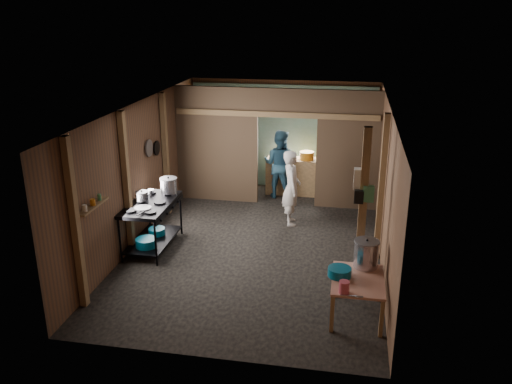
% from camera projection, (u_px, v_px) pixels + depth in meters
% --- Properties ---
extents(floor, '(4.50, 7.00, 0.00)m').
position_uv_depth(floor, '(258.00, 243.00, 9.98)').
color(floor, black).
rests_on(floor, ground).
extents(ceiling, '(4.50, 7.00, 0.00)m').
position_uv_depth(ceiling, '(258.00, 107.00, 9.11)').
color(ceiling, '#302E2D').
rests_on(ceiling, ground).
extents(wall_back, '(4.50, 0.00, 2.60)m').
position_uv_depth(wall_back, '(283.00, 134.00, 12.79)').
color(wall_back, brown).
rests_on(wall_back, ground).
extents(wall_front, '(4.50, 0.00, 2.60)m').
position_uv_depth(wall_front, '(207.00, 267.00, 6.30)').
color(wall_front, brown).
rests_on(wall_front, ground).
extents(wall_left, '(0.00, 7.00, 2.60)m').
position_uv_depth(wall_left, '(141.00, 171.00, 9.93)').
color(wall_left, brown).
rests_on(wall_left, ground).
extents(wall_right, '(0.00, 7.00, 2.60)m').
position_uv_depth(wall_right, '(385.00, 185.00, 9.17)').
color(wall_right, brown).
rests_on(wall_right, ground).
extents(partition_left, '(1.85, 0.10, 2.60)m').
position_uv_depth(partition_left, '(217.00, 145.00, 11.81)').
color(partition_left, '#4B3927').
rests_on(partition_left, floor).
extents(partition_right, '(1.35, 0.10, 2.60)m').
position_uv_depth(partition_right, '(348.00, 151.00, 11.32)').
color(partition_right, '#4B3927').
rests_on(partition_right, floor).
extents(partition_header, '(1.30, 0.10, 0.60)m').
position_uv_depth(partition_header, '(288.00, 103.00, 11.21)').
color(partition_header, '#4B3927').
rests_on(partition_header, wall_back).
extents(turquoise_panel, '(4.40, 0.06, 2.50)m').
position_uv_depth(turquoise_panel, '(283.00, 137.00, 12.76)').
color(turquoise_panel, '#75A4A5').
rests_on(turquoise_panel, wall_back).
extents(back_counter, '(1.20, 0.50, 0.85)m').
position_uv_depth(back_counter, '(292.00, 176.00, 12.53)').
color(back_counter, '#A47C4C').
rests_on(back_counter, floor).
extents(wall_clock, '(0.20, 0.03, 0.20)m').
position_uv_depth(wall_clock, '(294.00, 111.00, 12.46)').
color(wall_clock, silver).
rests_on(wall_clock, wall_back).
extents(post_left_a, '(0.10, 0.12, 2.60)m').
position_uv_depth(post_left_a, '(75.00, 225.00, 7.51)').
color(post_left_a, '#A47C4C').
rests_on(post_left_a, floor).
extents(post_left_b, '(0.10, 0.12, 2.60)m').
position_uv_depth(post_left_b, '(127.00, 185.00, 9.17)').
color(post_left_b, '#A47C4C').
rests_on(post_left_b, floor).
extents(post_left_c, '(0.10, 0.12, 2.60)m').
position_uv_depth(post_left_c, '(166.00, 155.00, 11.03)').
color(post_left_c, '#A47C4C').
rests_on(post_left_c, floor).
extents(post_right, '(0.10, 0.12, 2.60)m').
position_uv_depth(post_right, '(381.00, 189.00, 9.00)').
color(post_right, '#A47C4C').
rests_on(post_right, floor).
extents(post_free, '(0.12, 0.12, 2.60)m').
position_uv_depth(post_free, '(362.00, 211.00, 8.03)').
color(post_free, '#A47C4C').
rests_on(post_free, floor).
extents(cross_beam, '(4.40, 0.12, 0.12)m').
position_uv_depth(cross_beam, '(276.00, 114.00, 11.29)').
color(cross_beam, '#A47C4C').
rests_on(cross_beam, wall_left).
extents(pan_lid_big, '(0.03, 0.34, 0.34)m').
position_uv_depth(pan_lid_big, '(149.00, 148.00, 10.18)').
color(pan_lid_big, slate).
rests_on(pan_lid_big, wall_left).
extents(pan_lid_small, '(0.03, 0.30, 0.30)m').
position_uv_depth(pan_lid_small, '(157.00, 148.00, 10.58)').
color(pan_lid_small, black).
rests_on(pan_lid_small, wall_left).
extents(wall_shelf, '(0.14, 0.80, 0.03)m').
position_uv_depth(wall_shelf, '(93.00, 206.00, 7.93)').
color(wall_shelf, '#A47C4C').
rests_on(wall_shelf, wall_left).
extents(jar_white, '(0.07, 0.07, 0.10)m').
position_uv_depth(jar_white, '(85.00, 208.00, 7.68)').
color(jar_white, silver).
rests_on(jar_white, wall_shelf).
extents(jar_yellow, '(0.08, 0.08, 0.10)m').
position_uv_depth(jar_yellow, '(93.00, 202.00, 7.91)').
color(jar_yellow, '#BE6C17').
rests_on(jar_yellow, wall_shelf).
extents(jar_green, '(0.06, 0.06, 0.10)m').
position_uv_depth(jar_green, '(99.00, 197.00, 8.11)').
color(jar_green, '#3C8357').
rests_on(jar_green, wall_shelf).
extents(bag_white, '(0.22, 0.15, 0.32)m').
position_uv_depth(bag_white, '(361.00, 179.00, 7.95)').
color(bag_white, silver).
rests_on(bag_white, post_free).
extents(bag_green, '(0.16, 0.12, 0.24)m').
position_uv_depth(bag_green, '(369.00, 194.00, 7.86)').
color(bag_green, '#3C8357').
rests_on(bag_green, post_free).
extents(bag_black, '(0.14, 0.10, 0.20)m').
position_uv_depth(bag_black, '(359.00, 197.00, 7.89)').
color(bag_black, black).
rests_on(bag_black, post_free).
extents(gas_range, '(0.77, 1.50, 0.89)m').
position_uv_depth(gas_range, '(152.00, 225.00, 9.67)').
color(gas_range, black).
rests_on(gas_range, floor).
extents(prep_table, '(0.73, 1.01, 0.60)m').
position_uv_depth(prep_table, '(357.00, 297.00, 7.56)').
color(prep_table, tan).
rests_on(prep_table, floor).
extents(stove_pot_large, '(0.38, 0.38, 0.33)m').
position_uv_depth(stove_pot_large, '(169.00, 186.00, 9.93)').
color(stove_pot_large, '#AEAEBA').
rests_on(stove_pot_large, gas_range).
extents(stove_pot_med, '(0.32, 0.32, 0.21)m').
position_uv_depth(stove_pot_med, '(142.00, 197.00, 9.55)').
color(stove_pot_med, '#AEAEBA').
rests_on(stove_pot_med, gas_range).
extents(stove_saucepan, '(0.16, 0.16, 0.09)m').
position_uv_depth(stove_saucepan, '(150.00, 192.00, 9.94)').
color(stove_saucepan, '#AEAEBA').
rests_on(stove_saucepan, gas_range).
extents(frying_pan, '(0.40, 0.57, 0.07)m').
position_uv_depth(frying_pan, '(143.00, 209.00, 9.18)').
color(frying_pan, slate).
rests_on(frying_pan, gas_range).
extents(blue_tub_front, '(0.37, 0.37, 0.15)m').
position_uv_depth(blue_tub_front, '(146.00, 243.00, 9.42)').
color(blue_tub_front, '#054F6B').
rests_on(blue_tub_front, gas_range).
extents(blue_tub_back, '(0.31, 0.31, 0.12)m').
position_uv_depth(blue_tub_back, '(157.00, 231.00, 9.93)').
color(blue_tub_back, '#054F6B').
rests_on(blue_tub_back, gas_range).
extents(stock_pot, '(0.47, 0.47, 0.44)m').
position_uv_depth(stock_pot, '(366.00, 254.00, 7.75)').
color(stock_pot, '#AEAEBA').
rests_on(stock_pot, prep_table).
extents(wash_basin, '(0.43, 0.43, 0.13)m').
position_uv_depth(wash_basin, '(340.00, 272.00, 7.52)').
color(wash_basin, '#054F6B').
rests_on(wash_basin, prep_table).
extents(pink_bucket, '(0.16, 0.16, 0.17)m').
position_uv_depth(pink_bucket, '(344.00, 287.00, 7.08)').
color(pink_bucket, '#B34455').
rests_on(pink_bucket, prep_table).
extents(knife, '(0.30, 0.05, 0.01)m').
position_uv_depth(knife, '(352.00, 296.00, 7.02)').
color(knife, '#AEAEBA').
rests_on(knife, prep_table).
extents(yellow_tub, '(0.34, 0.34, 0.19)m').
position_uv_depth(yellow_tub, '(307.00, 156.00, 12.30)').
color(yellow_tub, '#BE6C17').
rests_on(yellow_tub, back_counter).
extents(red_cup, '(0.13, 0.13, 0.15)m').
position_uv_depth(red_cup, '(280.00, 155.00, 12.41)').
color(red_cup, '#B93452').
rests_on(red_cup, back_counter).
extents(cook, '(0.48, 0.63, 1.55)m').
position_uv_depth(cook, '(291.00, 188.00, 10.65)').
color(cook, silver).
rests_on(cook, floor).
extents(worker_back, '(0.89, 0.76, 1.60)m').
position_uv_depth(worker_back, '(280.00, 164.00, 12.15)').
color(worker_back, '#28506A').
rests_on(worker_back, floor).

